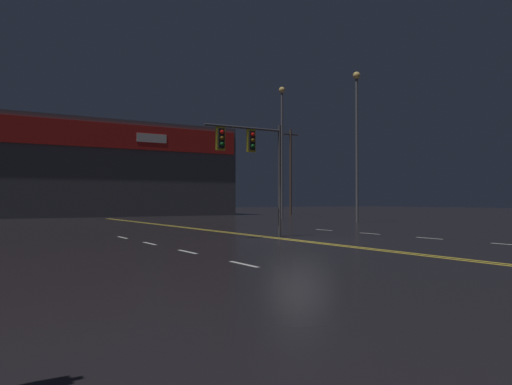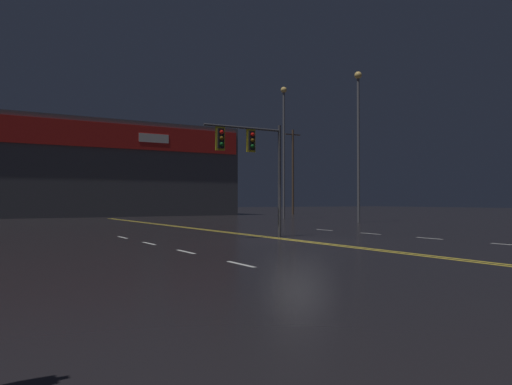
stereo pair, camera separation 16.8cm
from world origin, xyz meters
name	(u,v)px [view 2 (the right image)]	position (x,y,z in m)	size (l,w,h in m)	color
ground_plane	(298,241)	(0.00, 0.00, 0.00)	(200.00, 200.00, 0.00)	black
road_markings	(354,243)	(1.21, -1.97, 0.00)	(16.68, 60.00, 0.01)	gold
traffic_signal_median	(249,150)	(-0.98, 2.26, 3.80)	(3.80, 0.36, 5.02)	#38383D
streetlight_near_right	(358,128)	(14.31, 12.24, 7.16)	(0.56, 0.56, 11.52)	#59595E
streetlight_far_right	(284,137)	(13.89, 21.86, 7.52)	(0.56, 0.56, 12.21)	#59595E
building_backdrop	(89,170)	(0.00, 38.60, 4.95)	(30.83, 10.23, 9.88)	#4C4C51
utility_pole_row	(117,166)	(1.76, 33.89, 5.15)	(47.50, 0.26, 10.40)	#4C3828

